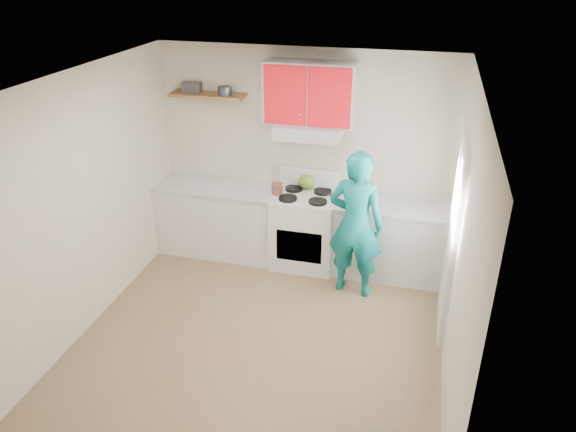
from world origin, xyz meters
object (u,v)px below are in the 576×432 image
(kettle, at_px, (307,181))
(person, at_px, (356,224))
(stove, at_px, (305,230))
(tin, at_px, (225,91))
(crock, at_px, (277,190))

(kettle, bearing_deg, person, -68.54)
(stove, xyz_separation_m, kettle, (-0.04, 0.23, 0.55))
(tin, distance_m, crock, 1.31)
(tin, relative_size, person, 0.10)
(stove, xyz_separation_m, tin, (-1.02, 0.15, 1.63))
(tin, xyz_separation_m, kettle, (0.98, 0.08, -1.08))
(tin, xyz_separation_m, person, (1.69, -0.61, -1.23))
(stove, bearing_deg, person, -34.56)
(stove, bearing_deg, crock, -175.78)
(crock, relative_size, person, 0.09)
(stove, relative_size, crock, 5.92)
(person, bearing_deg, tin, -12.55)
(person, bearing_deg, crock, -15.89)
(tin, bearing_deg, person, -19.92)
(stove, xyz_separation_m, person, (0.67, -0.46, 0.40))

